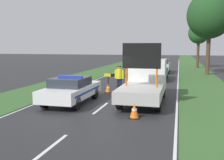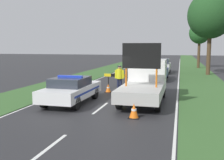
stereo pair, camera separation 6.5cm
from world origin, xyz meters
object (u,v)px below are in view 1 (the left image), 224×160
Objects in this scene: police_officer at (119,76)px; roadside_tree_near_right at (199,33)px; pedestrian_civilian at (131,76)px; work_truck at (145,81)px; road_barrier at (124,77)px; roadside_tree_near_left at (210,15)px; police_car at (71,89)px; queued_car_sedan_silver at (144,61)px; traffic_cone_centre_front at (148,84)px; queued_car_wagon_maroon at (139,62)px; traffic_cone_near_police at (108,88)px; queued_car_hatch_blue at (157,72)px; queued_car_van_white at (161,65)px; traffic_cone_near_truck at (134,111)px.

police_officer is 22.60m from roadside_tree_near_right.
police_officer is 1.05× the size of pedestrian_civilian.
work_truck reaches higher than police_officer.
roadside_tree_near_right reaches higher than road_barrier.
police_officer is 15.00m from roadside_tree_near_left.
queued_car_sedan_silver is at bearing 84.25° from police_car.
work_truck reaches higher than traffic_cone_centre_front.
queued_car_sedan_silver is (0.04, 5.41, -0.08)m from queued_car_wagon_maroon.
police_officer reaches higher than pedestrian_civilian.
police_car is at bearing -106.19° from traffic_cone_near_police.
roadside_tree_near_right is at bearing 76.61° from road_barrier.
roadside_tree_near_right is (7.81, 2.66, 3.91)m from queued_car_wagon_maroon.
work_truck is 1.88× the size of road_barrier.
roadside_tree_near_left reaches higher than pedestrian_civilian.
pedestrian_civilian reaches higher than queued_car_sedan_silver.
queued_car_hatch_blue is at bearing -128.32° from police_officer.
pedestrian_civilian reaches higher than queued_car_van_white.
traffic_cone_near_police is at bearing -130.35° from traffic_cone_centre_front.
queued_car_hatch_blue is 15.64m from roadside_tree_near_right.
roadside_tree_near_left is (6.03, 11.83, 5.21)m from pedestrian_civilian.
work_truck is at bearing 97.50° from queued_car_sedan_silver.
queued_car_hatch_blue is at bearing 106.22° from queued_car_wagon_maroon.
queued_car_wagon_maroon is at bearing 98.52° from pedestrian_civilian.
traffic_cone_near_police is at bearing -139.91° from pedestrian_civilian.
traffic_cone_near_police is at bearing -112.22° from road_barrier.
roadside_tree_near_left is (4.69, 14.77, 5.09)m from work_truck.
police_car reaches higher than road_barrier.
police_car is 2.66× the size of police_officer.
pedestrian_civilian is 2.90× the size of traffic_cone_near_police.
queued_car_van_white is 9.92m from roadside_tree_near_right.
work_truck is at bearing -63.87° from pedestrian_civilian.
traffic_cone_centre_front is 0.10× the size of roadside_tree_near_right.
pedestrian_civilian is at bearing 84.94° from queued_car_van_white.
queued_car_wagon_maroon is at bearing 84.26° from police_car.
queued_car_hatch_blue is (0.30, 4.75, 0.44)m from traffic_cone_centre_front.
queued_car_wagon_maroon reaches higher than police_car.
road_barrier reaches higher than traffic_cone_centre_front.
road_barrier is at bearing 72.88° from queued_car_hatch_blue.
road_barrier is at bearing -61.63° from work_truck.
roadside_tree_near_left is at bearing -141.27° from police_officer.
police_car is 1.18× the size of queued_car_sedan_silver.
traffic_cone_near_truck is at bearing -71.62° from road_barrier.
pedestrian_civilian is at bearing -105.09° from roadside_tree_near_right.
work_truck is at bearing -85.00° from traffic_cone_centre_front.
police_car is at bearing 44.79° from police_officer.
pedestrian_civilian is at bearing -39.96° from road_barrier.
queued_car_van_white is (-0.20, 15.83, -0.26)m from work_truck.
pedestrian_civilian is 0.36× the size of queued_car_van_white.
road_barrier is 12.48m from queued_car_van_white.
queued_car_van_white is at bearing 122.31° from queued_car_wagon_maroon.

